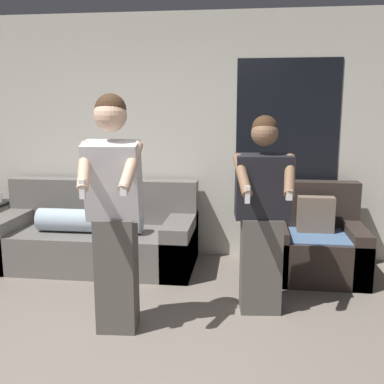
{
  "coord_description": "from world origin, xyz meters",
  "views": [
    {
      "loc": [
        0.81,
        -2.25,
        1.69
      ],
      "look_at": [
        0.39,
        1.11,
        1.04
      ],
      "focal_mm": 42.0,
      "sensor_mm": 36.0,
      "label": 1
    }
  ],
  "objects_px": {
    "armchair": "(314,244)",
    "person_left": "(114,212)",
    "couch": "(96,237)",
    "person_right": "(262,216)"
  },
  "relations": [
    {
      "from": "couch",
      "to": "person_right",
      "type": "bearing_deg",
      "value": -28.58
    },
    {
      "from": "person_left",
      "to": "armchair",
      "type": "bearing_deg",
      "value": 40.19
    },
    {
      "from": "armchair",
      "to": "person_right",
      "type": "relative_size",
      "value": 0.58
    },
    {
      "from": "armchair",
      "to": "person_left",
      "type": "height_order",
      "value": "person_left"
    },
    {
      "from": "couch",
      "to": "person_right",
      "type": "height_order",
      "value": "person_right"
    },
    {
      "from": "armchair",
      "to": "person_left",
      "type": "relative_size",
      "value": 0.53
    },
    {
      "from": "couch",
      "to": "person_right",
      "type": "xyz_separation_m",
      "value": [
        1.75,
        -0.95,
        0.51
      ]
    },
    {
      "from": "person_left",
      "to": "person_right",
      "type": "bearing_deg",
      "value": 23.37
    },
    {
      "from": "armchair",
      "to": "person_left",
      "type": "xyz_separation_m",
      "value": [
        -1.66,
        -1.4,
        0.62
      ]
    },
    {
      "from": "couch",
      "to": "armchair",
      "type": "xyz_separation_m",
      "value": [
        2.31,
        -0.02,
        0.01
      ]
    }
  ]
}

